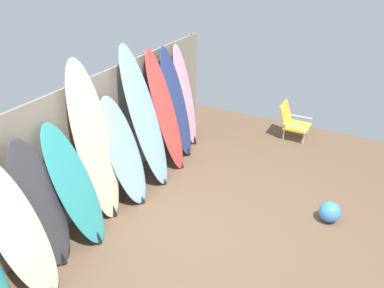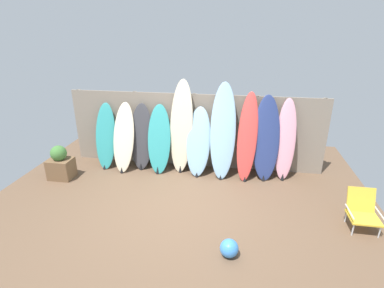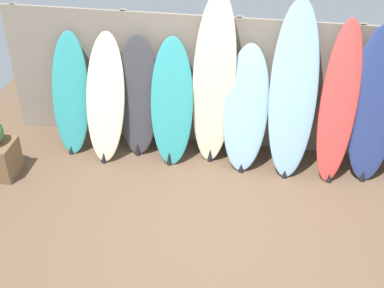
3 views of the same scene
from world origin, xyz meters
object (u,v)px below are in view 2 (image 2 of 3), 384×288
(surfboard_cream_1, at_px, (124,138))
(surfboard_skyblue_6, at_px, (223,131))
(surfboard_skyblue_5, at_px, (198,142))
(surfboard_pink_9, at_px, (286,140))
(surfboard_red_7, at_px, (247,137))
(beach_chair, at_px, (362,210))
(surfboard_teal_3, at_px, (159,140))
(surfboard_cream_4, at_px, (181,128))
(surfboard_teal_0, at_px, (106,136))
(surfboard_navy_8, at_px, (266,139))
(beach_ball, at_px, (229,248))
(surfboard_charcoal_2, at_px, (141,137))
(planter_box, at_px, (60,164))

(surfboard_cream_1, distance_m, surfboard_skyblue_6, 2.35)
(surfboard_skyblue_5, relative_size, surfboard_pink_9, 0.86)
(surfboard_red_7, height_order, beach_chair, surfboard_red_7)
(surfboard_teal_3, bearing_deg, surfboard_cream_4, 11.22)
(surfboard_cream_4, bearing_deg, surfboard_pink_9, -0.19)
(surfboard_pink_9, relative_size, beach_chair, 2.77)
(surfboard_teal_0, distance_m, surfboard_skyblue_6, 2.84)
(surfboard_teal_3, xyz_separation_m, surfboard_skyblue_5, (0.93, -0.01, 0.00))
(surfboard_navy_8, xyz_separation_m, surfboard_pink_9, (0.43, 0.07, -0.04))
(surfboard_pink_9, bearing_deg, beach_ball, -111.12)
(surfboard_teal_0, xyz_separation_m, surfboard_cream_1, (0.49, -0.07, 0.03))
(surfboard_cream_4, bearing_deg, beach_chair, -25.81)
(surfboard_cream_1, height_order, surfboard_cream_4, surfboard_cream_4)
(surfboard_cream_1, bearing_deg, beach_chair, -17.56)
(surfboard_cream_1, relative_size, surfboard_cream_4, 0.74)
(surfboard_cream_4, xyz_separation_m, beach_ball, (1.28, -2.80, -0.92))
(surfboard_cream_4, height_order, surfboard_navy_8, surfboard_cream_4)
(surfboard_teal_0, xyz_separation_m, surfboard_red_7, (3.37, -0.03, 0.19))
(surfboard_charcoal_2, xyz_separation_m, beach_chair, (4.45, -1.65, -0.45))
(beach_ball, bearing_deg, surfboard_navy_8, 76.55)
(surfboard_navy_8, xyz_separation_m, planter_box, (-4.55, -0.81, -0.59))
(surfboard_cream_4, height_order, beach_ball, surfboard_cream_4)
(beach_ball, bearing_deg, surfboard_charcoal_2, 129.08)
(surfboard_skyblue_5, xyz_separation_m, surfboard_navy_8, (1.51, 0.04, 0.16))
(surfboard_skyblue_5, bearing_deg, surfboard_pink_9, 3.08)
(surfboard_cream_4, bearing_deg, surfboard_teal_0, -177.63)
(surfboard_cream_4, xyz_separation_m, surfboard_skyblue_6, (0.97, -0.10, -0.00))
(surfboard_teal_0, bearing_deg, surfboard_cream_1, -8.61)
(surfboard_teal_0, distance_m, planter_box, 1.19)
(surfboard_skyblue_5, relative_size, planter_box, 1.98)
(beach_chair, distance_m, beach_ball, 2.48)
(surfboard_teal_0, distance_m, surfboard_cream_1, 0.50)
(surfboard_skyblue_5, relative_size, surfboard_navy_8, 0.83)
(beach_chair, bearing_deg, surfboard_teal_3, 151.04)
(surfboard_skyblue_6, distance_m, surfboard_pink_9, 1.40)
(surfboard_cream_4, bearing_deg, surfboard_red_7, -4.12)
(surfboard_red_7, height_order, surfboard_navy_8, surfboard_red_7)
(surfboard_charcoal_2, height_order, surfboard_cream_4, surfboard_cream_4)
(surfboard_navy_8, xyz_separation_m, beach_ball, (-0.65, -2.72, -0.79))
(surfboard_cream_1, xyz_separation_m, surfboard_cream_4, (1.36, 0.15, 0.27))
(surfboard_cream_1, xyz_separation_m, planter_box, (-1.26, -0.73, -0.44))
(surfboard_cream_1, height_order, surfboard_pink_9, surfboard_pink_9)
(surfboard_teal_3, bearing_deg, planter_box, -159.60)
(surfboard_skyblue_6, relative_size, beach_chair, 3.24)
(surfboard_skyblue_5, distance_m, beach_ball, 2.89)
(surfboard_charcoal_2, bearing_deg, planter_box, -152.64)
(surfboard_teal_3, relative_size, surfboard_skyblue_5, 1.01)
(beach_chair, bearing_deg, surfboard_cream_1, 155.09)
(beach_chair, bearing_deg, surfboard_pink_9, 116.61)
(surfboard_teal_3, height_order, surfboard_pink_9, surfboard_pink_9)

